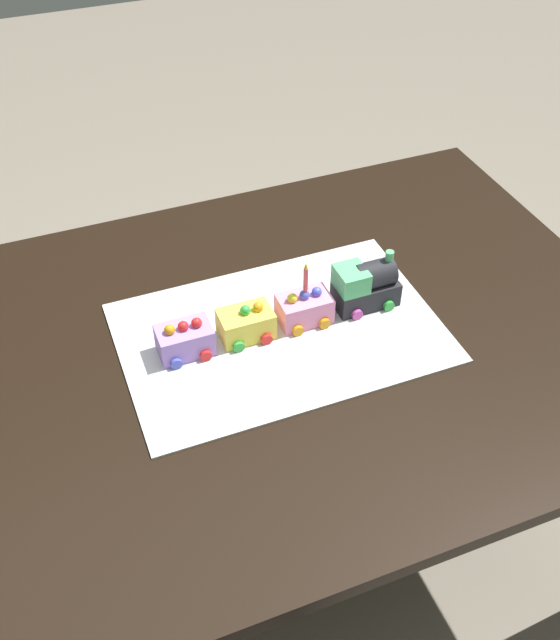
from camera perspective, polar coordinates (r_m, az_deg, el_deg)
The scene contains 8 objects.
ground_plane at distance 1.97m, azimuth -0.21°, elevation -17.15°, with size 8.00×8.00×0.00m, color gray.
dining_table at distance 1.46m, azimuth -0.27°, elevation -4.55°, with size 1.40×1.00×0.74m.
cake_board at distance 1.40m, azimuth 0.00°, elevation -0.97°, with size 0.60×0.40×0.00m, color silver.
cake_locomotive at distance 1.44m, azimuth 6.66°, elevation 2.70°, with size 0.14×0.08×0.12m.
cake_car_hopper_bubblegum at distance 1.40m, azimuth 1.89°, elevation 0.93°, with size 0.10×0.08×0.07m.
cake_car_gondola_lemon at distance 1.37m, azimuth -2.64°, elevation -0.28°, with size 0.10×0.08×0.07m.
cake_car_caboose_lavender at distance 1.35m, azimuth -7.39°, elevation -1.51°, with size 0.10×0.08×0.07m.
birthday_candle at distance 1.35m, azimuth 2.01°, elevation 3.30°, with size 0.01×0.01×0.07m.
Camera 1 is at (0.36, 0.93, 1.70)m, focal length 41.30 mm.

